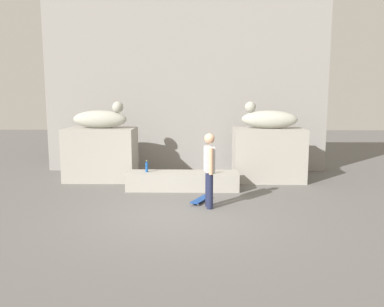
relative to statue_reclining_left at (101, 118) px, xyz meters
name	(u,v)px	position (x,y,z in m)	size (l,w,h in m)	color
ground_plane	(178,215)	(2.43, -3.47, -1.82)	(40.00, 40.00, 0.00)	#605E5B
facade_wall	(186,72)	(2.43, 1.69, 1.41)	(9.14, 0.60, 6.47)	gray
pedestal_left	(101,154)	(-0.04, 0.00, -1.05)	(2.02, 1.21, 1.54)	#A39E93
pedestal_right	(268,155)	(4.89, 0.00, -1.05)	(2.02, 1.21, 1.54)	#A39E93
statue_reclining_left	(101,118)	(0.00, 0.00, 0.00)	(1.65, 0.71, 0.78)	#A9A99B
statue_reclining_right	(268,119)	(4.85, 0.01, 0.00)	(1.68, 0.84, 0.78)	#A9A99B
ledge_block	(183,181)	(2.43, -1.19, -1.58)	(2.96, 0.71, 0.47)	#A39E93
skater	(209,167)	(3.09, -2.86, -0.90)	(0.25, 0.54, 1.67)	#1E233F
skateboard	(201,199)	(2.91, -2.42, -1.76)	(0.51, 0.81, 0.08)	navy
bottle_green	(212,170)	(3.21, -1.40, -1.24)	(0.08, 0.08, 0.27)	#1E722D
bottle_blue	(147,167)	(1.48, -1.20, -1.21)	(0.07, 0.07, 0.32)	#194C99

